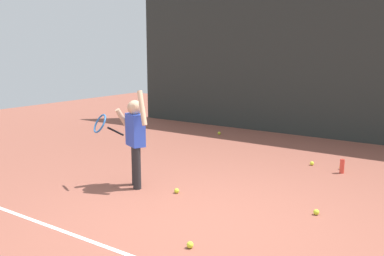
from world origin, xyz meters
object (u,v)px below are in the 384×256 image
water_bottle (342,166)px  tennis_ball_7 (341,167)px  tennis_ball_0 (190,245)px  tennis_ball_8 (316,212)px  tennis_ball_1 (219,133)px  tennis_player (134,135)px  tennis_ball_6 (312,163)px  tennis_ball_2 (135,162)px  tennis_ball_4 (177,191)px

water_bottle → tennis_ball_7: size_ratio=3.33×
tennis_ball_0 → tennis_ball_8: (0.72, 1.51, 0.00)m
tennis_ball_1 → water_bottle: bearing=-25.6°
tennis_player → tennis_ball_1: tennis_player is taller
tennis_player → water_bottle: tennis_player is taller
tennis_ball_0 → tennis_ball_7: size_ratio=1.00×
tennis_player → tennis_ball_0: bearing=-8.5°
tennis_ball_7 → tennis_ball_8: bearing=-81.7°
tennis_ball_7 → tennis_ball_1: bearing=157.2°
tennis_ball_0 → tennis_ball_8: size_ratio=1.00×
tennis_ball_6 → tennis_ball_8: same height
water_bottle → tennis_ball_7: bearing=106.8°
tennis_ball_1 → tennis_ball_2: (0.11, -2.87, 0.00)m
tennis_ball_7 → tennis_ball_0: bearing=-96.6°
water_bottle → tennis_ball_4: bearing=-125.0°
water_bottle → tennis_ball_6: size_ratio=3.33×
tennis_ball_2 → tennis_ball_6: size_ratio=1.00×
tennis_ball_6 → tennis_ball_2: bearing=-147.2°
water_bottle → tennis_ball_8: 1.89m
water_bottle → tennis_ball_8: bearing=-82.7°
tennis_player → water_bottle: size_ratio=6.14×
water_bottle → tennis_ball_7: 0.23m
tennis_player → tennis_ball_2: (-0.80, 0.89, -0.69)m
tennis_player → tennis_ball_2: size_ratio=20.46×
tennis_ball_4 → tennis_ball_7: 2.81m
tennis_ball_2 → tennis_ball_4: bearing=-28.6°
tennis_ball_1 → tennis_ball_2: size_ratio=1.00×
water_bottle → tennis_ball_8: (0.24, -1.87, -0.08)m
water_bottle → tennis_ball_1: (-3.08, 1.48, -0.08)m
tennis_ball_2 → tennis_ball_6: 2.91m
tennis_ball_0 → tennis_ball_7: bearing=83.4°
water_bottle → tennis_ball_1: water_bottle is taller
tennis_ball_1 → tennis_player: bearing=-76.4°
tennis_ball_4 → tennis_ball_6: size_ratio=1.00×
tennis_ball_1 → tennis_ball_4: 3.97m
tennis_ball_1 → tennis_ball_7: 3.28m
tennis_ball_6 → tennis_ball_0: bearing=-89.2°
tennis_player → tennis_ball_6: tennis_player is taller
tennis_ball_0 → tennis_ball_7: 3.61m
tennis_ball_0 → tennis_ball_8: 1.67m
tennis_ball_7 → tennis_player: bearing=-130.2°
tennis_player → tennis_ball_7: (2.11, 2.50, -0.69)m
water_bottle → tennis_ball_6: bearing=161.7°
tennis_player → tennis_ball_6: size_ratio=20.46×
tennis_player → tennis_ball_8: tennis_player is taller
tennis_ball_1 → tennis_ball_7: same height
tennis_ball_2 → tennis_ball_1: bearing=92.2°
tennis_ball_4 → tennis_ball_8: 1.80m
tennis_ball_2 → tennis_ball_7: same height
tennis_ball_1 → tennis_ball_6: size_ratio=1.00×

